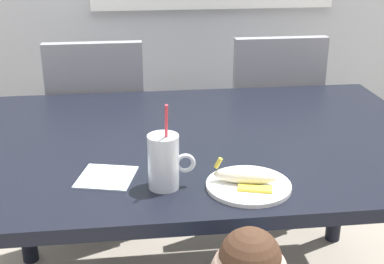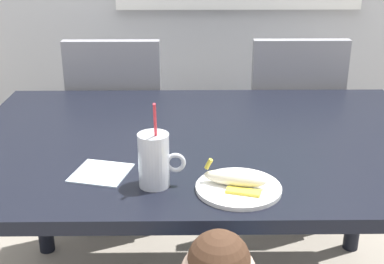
# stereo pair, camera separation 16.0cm
# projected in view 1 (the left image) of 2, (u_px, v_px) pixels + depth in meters

# --- Properties ---
(dining_table) EXTENTS (1.59, 1.06, 0.76)m
(dining_table) POSITION_uv_depth(u_px,v_px,m) (200.00, 159.00, 1.76)
(dining_table) COLOR black
(dining_table) RESTS_ON ground
(dining_chair_left) EXTENTS (0.44, 0.45, 0.96)m
(dining_chair_left) POSITION_uv_depth(u_px,v_px,m) (100.00, 126.00, 2.42)
(dining_chair_left) COLOR gray
(dining_chair_left) RESTS_ON ground
(dining_chair_right) EXTENTS (0.44, 0.45, 0.96)m
(dining_chair_right) POSITION_uv_depth(u_px,v_px,m) (270.00, 118.00, 2.52)
(dining_chair_right) COLOR gray
(dining_chair_right) RESTS_ON ground
(milk_cup) EXTENTS (0.13, 0.09, 0.25)m
(milk_cup) POSITION_uv_depth(u_px,v_px,m) (164.00, 164.00, 1.37)
(milk_cup) COLOR silver
(milk_cup) RESTS_ON dining_table
(snack_plate) EXTENTS (0.23, 0.23, 0.01)m
(snack_plate) POSITION_uv_depth(u_px,v_px,m) (248.00, 186.00, 1.39)
(snack_plate) COLOR white
(snack_plate) RESTS_ON dining_table
(peeled_banana) EXTENTS (0.18, 0.13, 0.07)m
(peeled_banana) POSITION_uv_depth(u_px,v_px,m) (246.00, 177.00, 1.38)
(peeled_banana) COLOR #F4EAC6
(peeled_banana) RESTS_ON snack_plate
(paper_napkin) EXTENTS (0.18, 0.18, 0.00)m
(paper_napkin) POSITION_uv_depth(u_px,v_px,m) (107.00, 177.00, 1.44)
(paper_napkin) COLOR silver
(paper_napkin) RESTS_ON dining_table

